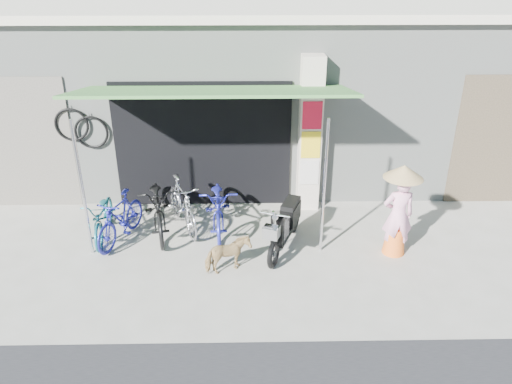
{
  "coord_description": "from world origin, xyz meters",
  "views": [
    {
      "loc": [
        -0.34,
        -6.54,
        4.61
      ],
      "look_at": [
        -0.2,
        1.0,
        1.0
      ],
      "focal_mm": 35.0,
      "sensor_mm": 36.0,
      "label": 1
    }
  ],
  "objects_px": {
    "bike_teal": "(104,216)",
    "bike_black": "(159,206)",
    "nun": "(399,210)",
    "bike_blue": "(120,218)",
    "moped": "(286,225)",
    "bike_navy": "(219,206)",
    "street_dog": "(228,255)",
    "bike_silver": "(182,204)"
  },
  "relations": [
    {
      "from": "bike_blue",
      "to": "bike_silver",
      "type": "bearing_deg",
      "value": 41.73
    },
    {
      "from": "bike_teal",
      "to": "bike_navy",
      "type": "height_order",
      "value": "bike_navy"
    },
    {
      "from": "bike_silver",
      "to": "bike_navy",
      "type": "xyz_separation_m",
      "value": [
        0.67,
        -0.1,
        0.01
      ]
    },
    {
      "from": "bike_teal",
      "to": "bike_navy",
      "type": "bearing_deg",
      "value": 0.74
    },
    {
      "from": "bike_navy",
      "to": "street_dog",
      "type": "height_order",
      "value": "bike_navy"
    },
    {
      "from": "nun",
      "to": "bike_navy",
      "type": "bearing_deg",
      "value": -17.31
    },
    {
      "from": "bike_blue",
      "to": "nun",
      "type": "bearing_deg",
      "value": 12.55
    },
    {
      "from": "bike_blue",
      "to": "moped",
      "type": "height_order",
      "value": "moped"
    },
    {
      "from": "bike_navy",
      "to": "street_dog",
      "type": "relative_size",
      "value": 2.57
    },
    {
      "from": "bike_navy",
      "to": "moped",
      "type": "height_order",
      "value": "bike_navy"
    },
    {
      "from": "bike_blue",
      "to": "bike_silver",
      "type": "xyz_separation_m",
      "value": [
        1.03,
        0.44,
        0.04
      ]
    },
    {
      "from": "bike_navy",
      "to": "street_dog",
      "type": "bearing_deg",
      "value": -85.38
    },
    {
      "from": "bike_teal",
      "to": "bike_navy",
      "type": "distance_m",
      "value": 2.05
    },
    {
      "from": "nun",
      "to": "bike_blue",
      "type": "bearing_deg",
      "value": -7.71
    },
    {
      "from": "bike_teal",
      "to": "bike_black",
      "type": "height_order",
      "value": "bike_black"
    },
    {
      "from": "bike_teal",
      "to": "bike_black",
      "type": "bearing_deg",
      "value": 6.51
    },
    {
      "from": "street_dog",
      "to": "nun",
      "type": "relative_size",
      "value": 0.45
    },
    {
      "from": "moped",
      "to": "bike_blue",
      "type": "bearing_deg",
      "value": -164.64
    },
    {
      "from": "bike_blue",
      "to": "nun",
      "type": "distance_m",
      "value": 4.75
    },
    {
      "from": "street_dog",
      "to": "moped",
      "type": "distance_m",
      "value": 1.21
    },
    {
      "from": "bike_blue",
      "to": "bike_navy",
      "type": "bearing_deg",
      "value": 29.96
    },
    {
      "from": "bike_black",
      "to": "bike_silver",
      "type": "bearing_deg",
      "value": 1.27
    },
    {
      "from": "nun",
      "to": "bike_teal",
      "type": "bearing_deg",
      "value": -9.06
    },
    {
      "from": "bike_blue",
      "to": "bike_teal",
      "type": "bearing_deg",
      "value": 173.58
    },
    {
      "from": "moped",
      "to": "bike_teal",
      "type": "bearing_deg",
      "value": -166.79
    },
    {
      "from": "bike_navy",
      "to": "moped",
      "type": "xyz_separation_m",
      "value": [
        1.17,
        -0.63,
        -0.05
      ]
    },
    {
      "from": "bike_silver",
      "to": "nun",
      "type": "relative_size",
      "value": 0.99
    },
    {
      "from": "bike_teal",
      "to": "moped",
      "type": "xyz_separation_m",
      "value": [
        3.2,
        -0.44,
        0.04
      ]
    },
    {
      "from": "bike_navy",
      "to": "nun",
      "type": "relative_size",
      "value": 1.15
    },
    {
      "from": "bike_navy",
      "to": "moped",
      "type": "bearing_deg",
      "value": -32.21
    },
    {
      "from": "bike_black",
      "to": "moped",
      "type": "bearing_deg",
      "value": -27.99
    },
    {
      "from": "bike_black",
      "to": "moped",
      "type": "relative_size",
      "value": 1.18
    },
    {
      "from": "bike_black",
      "to": "bike_silver",
      "type": "height_order",
      "value": "bike_black"
    },
    {
      "from": "bike_teal",
      "to": "moped",
      "type": "bearing_deg",
      "value": -12.44
    },
    {
      "from": "bike_teal",
      "to": "bike_blue",
      "type": "height_order",
      "value": "bike_blue"
    },
    {
      "from": "bike_silver",
      "to": "street_dog",
      "type": "height_order",
      "value": "bike_silver"
    },
    {
      "from": "bike_silver",
      "to": "bike_teal",
      "type": "bearing_deg",
      "value": 168.39
    },
    {
      "from": "bike_black",
      "to": "bike_navy",
      "type": "bearing_deg",
      "value": -12.21
    },
    {
      "from": "street_dog",
      "to": "moped",
      "type": "xyz_separation_m",
      "value": [
        0.97,
        0.72,
        0.13
      ]
    },
    {
      "from": "street_dog",
      "to": "bike_silver",
      "type": "bearing_deg",
      "value": 4.9
    },
    {
      "from": "street_dog",
      "to": "bike_blue",
      "type": "bearing_deg",
      "value": 35.94
    },
    {
      "from": "bike_silver",
      "to": "bike_navy",
      "type": "distance_m",
      "value": 0.68
    }
  ]
}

